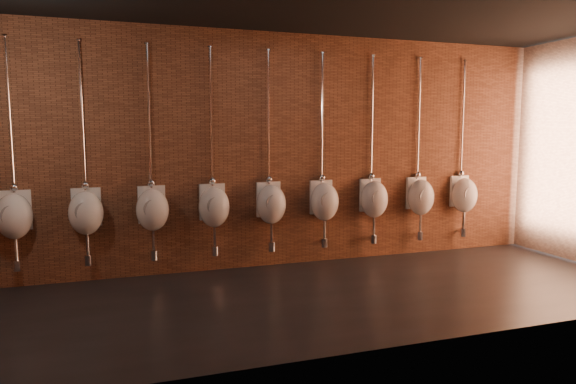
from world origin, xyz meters
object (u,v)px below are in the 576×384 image
(urinal_2, at_px, (152,209))
(urinal_6, at_px, (374,198))
(urinal_8, at_px, (464,194))
(urinal_1, at_px, (86,212))
(urinal_4, at_px, (271,203))
(urinal_7, at_px, (420,196))
(urinal_0, at_px, (14,215))
(urinal_5, at_px, (324,201))
(urinal_3, at_px, (214,206))

(urinal_2, bearing_deg, urinal_6, 0.00)
(urinal_2, height_order, urinal_8, same)
(urinal_1, height_order, urinal_2, same)
(urinal_4, height_order, urinal_7, same)
(urinal_1, distance_m, urinal_4, 2.35)
(urinal_0, height_order, urinal_5, same)
(urinal_1, bearing_deg, urinal_2, 0.00)
(urinal_0, bearing_deg, urinal_8, 0.00)
(urinal_6, xyz_separation_m, urinal_8, (1.57, 0.00, 0.00))
(urinal_3, bearing_deg, urinal_7, 0.00)
(urinal_3, bearing_deg, urinal_0, 180.00)
(urinal_4, xyz_separation_m, urinal_6, (1.57, 0.00, 0.00))
(urinal_6, relative_size, urinal_8, 1.00)
(urinal_1, xyz_separation_m, urinal_8, (5.48, 0.00, 0.00))
(urinal_3, bearing_deg, urinal_8, 0.00)
(urinal_4, bearing_deg, urinal_6, 0.00)
(urinal_4, bearing_deg, urinal_3, 180.00)
(urinal_0, distance_m, urinal_1, 0.78)
(urinal_1, distance_m, urinal_6, 3.91)
(urinal_2, distance_m, urinal_4, 1.57)
(urinal_0, xyz_separation_m, urinal_7, (5.48, 0.00, 0.00))
(urinal_0, relative_size, urinal_4, 1.00)
(urinal_0, height_order, urinal_4, same)
(urinal_6, xyz_separation_m, urinal_7, (0.78, 0.00, 0.00))
(urinal_0, relative_size, urinal_7, 1.00)
(urinal_3, height_order, urinal_8, same)
(urinal_4, xyz_separation_m, urinal_7, (2.35, 0.00, 0.00))
(urinal_0, height_order, urinal_2, same)
(urinal_5, xyz_separation_m, urinal_6, (0.78, 0.00, 0.00))
(urinal_2, distance_m, urinal_6, 3.13)
(urinal_2, relative_size, urinal_3, 1.00)
(urinal_0, relative_size, urinal_1, 1.00)
(urinal_7, bearing_deg, urinal_5, 180.00)
(urinal_2, height_order, urinal_6, same)
(urinal_2, relative_size, urinal_5, 1.00)
(urinal_8, bearing_deg, urinal_1, 180.00)
(urinal_6, bearing_deg, urinal_5, 180.00)
(urinal_4, bearing_deg, urinal_7, 0.00)
(urinal_1, bearing_deg, urinal_6, 0.00)
(urinal_7, distance_m, urinal_8, 0.78)
(urinal_2, bearing_deg, urinal_4, 0.00)
(urinal_2, relative_size, urinal_4, 1.00)
(urinal_7, bearing_deg, urinal_2, 180.00)
(urinal_3, relative_size, urinal_6, 1.00)
(urinal_4, distance_m, urinal_6, 1.57)
(urinal_5, bearing_deg, urinal_6, 0.00)
(urinal_0, distance_m, urinal_2, 1.57)
(urinal_1, bearing_deg, urinal_4, 0.00)
(urinal_2, distance_m, urinal_5, 2.35)
(urinal_3, relative_size, urinal_5, 1.00)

